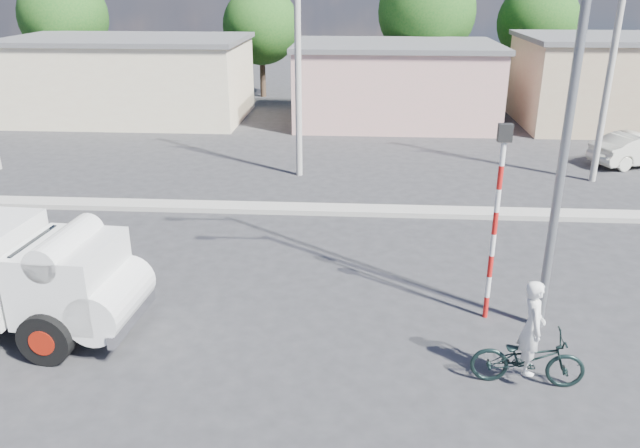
# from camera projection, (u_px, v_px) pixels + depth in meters

# --- Properties ---
(ground_plane) EXTENTS (120.00, 120.00, 0.00)m
(ground_plane) POSITION_uv_depth(u_px,v_px,m) (339.00, 348.00, 12.72)
(ground_plane) COLOR #2B2A2D
(ground_plane) RESTS_ON ground
(median) EXTENTS (40.00, 0.80, 0.16)m
(median) POSITION_uv_depth(u_px,v_px,m) (349.00, 210.00, 20.12)
(median) COLOR #99968E
(median) RESTS_ON ground
(bicycle) EXTENTS (2.10, 0.86, 1.08)m
(bicycle) POSITION_uv_depth(u_px,v_px,m) (528.00, 358.00, 11.43)
(bicycle) COLOR black
(bicycle) RESTS_ON ground
(cyclist) EXTENTS (0.48, 0.69, 1.82)m
(cyclist) POSITION_uv_depth(u_px,v_px,m) (530.00, 341.00, 11.30)
(cyclist) COLOR white
(cyclist) RESTS_ON ground
(car_cream) EXTENTS (4.23, 2.74, 1.32)m
(car_cream) POSITION_uv_depth(u_px,v_px,m) (639.00, 149.00, 25.04)
(car_cream) COLOR beige
(car_cream) RESTS_ON ground
(traffic_pole) EXTENTS (0.28, 0.18, 4.36)m
(traffic_pole) POSITION_uv_depth(u_px,v_px,m) (497.00, 208.00, 12.97)
(traffic_pole) COLOR red
(traffic_pole) RESTS_ON ground
(streetlight) EXTENTS (2.34, 0.22, 9.00)m
(streetlight) POSITION_uv_depth(u_px,v_px,m) (563.00, 96.00, 11.76)
(streetlight) COLOR slate
(streetlight) RESTS_ON ground
(building_row) EXTENTS (37.80, 7.30, 4.44)m
(building_row) POSITION_uv_depth(u_px,v_px,m) (377.00, 80.00, 32.30)
(building_row) COLOR beige
(building_row) RESTS_ON ground
(tree_row) EXTENTS (43.62, 7.43, 8.42)m
(tree_row) POSITION_uv_depth(u_px,v_px,m) (422.00, 16.00, 37.07)
(tree_row) COLOR #38281E
(tree_row) RESTS_ON ground
(utility_poles) EXTENTS (35.40, 0.24, 8.00)m
(utility_poles) POSITION_uv_depth(u_px,v_px,m) (445.00, 68.00, 22.17)
(utility_poles) COLOR #99968E
(utility_poles) RESTS_ON ground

